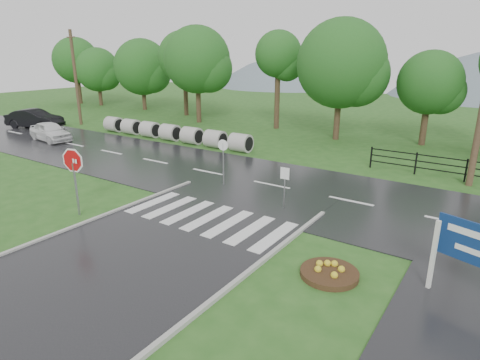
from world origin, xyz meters
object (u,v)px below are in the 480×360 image
Objects in this scene: culvert_pipes at (170,132)px; car_dark at (36,128)px; car_white at (52,141)px; stop_sign at (73,167)px.

car_dark is (-13.22, -2.80, -0.60)m from culvert_pipes.
car_dark is at bearing 76.35° from car_white.
stop_sign is 0.60× the size of car_dark.
culvert_pipes is 14.45m from stop_sign.
car_dark is at bearing -168.06° from culvert_pipes.
culvert_pipes is at bearing -48.04° from car_white.
car_white is at bearing 152.09° from stop_sign.
stop_sign reaches higher than culvert_pipes.
culvert_pipes reaches higher than car_dark.
stop_sign is at bearing -60.93° from culvert_pipes.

